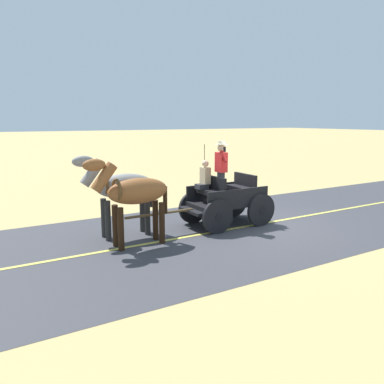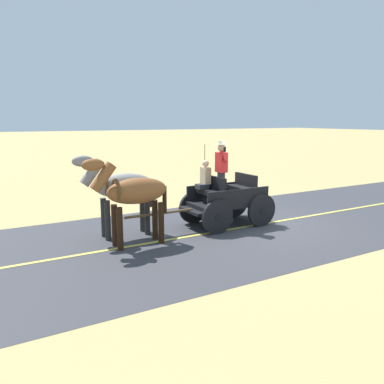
# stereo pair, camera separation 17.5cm
# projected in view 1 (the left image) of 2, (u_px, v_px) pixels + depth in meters

# --- Properties ---
(ground_plane) EXTENTS (200.00, 200.00, 0.00)m
(ground_plane) POSITION_uv_depth(u_px,v_px,m) (259.00, 224.00, 11.58)
(ground_plane) COLOR tan
(road_surface) EXTENTS (6.44, 160.00, 0.01)m
(road_surface) POSITION_uv_depth(u_px,v_px,m) (259.00, 224.00, 11.58)
(road_surface) COLOR #38383D
(road_surface) RESTS_ON ground
(road_centre_stripe) EXTENTS (0.12, 160.00, 0.00)m
(road_centre_stripe) POSITION_uv_depth(u_px,v_px,m) (259.00, 224.00, 11.58)
(road_centre_stripe) COLOR #DBCC4C
(road_centre_stripe) RESTS_ON road_surface
(horse_drawn_carriage) EXTENTS (1.43, 4.50, 2.50)m
(horse_drawn_carriage) POSITION_uv_depth(u_px,v_px,m) (225.00, 198.00, 11.38)
(horse_drawn_carriage) COLOR black
(horse_drawn_carriage) RESTS_ON ground
(horse_near_side) EXTENTS (0.58, 2.13, 2.21)m
(horse_near_side) POSITION_uv_depth(u_px,v_px,m) (134.00, 193.00, 9.39)
(horse_near_side) COLOR brown
(horse_near_side) RESTS_ON ground
(horse_off_side) EXTENTS (0.60, 2.13, 2.21)m
(horse_off_side) POSITION_uv_depth(u_px,v_px,m) (121.00, 188.00, 10.14)
(horse_off_side) COLOR gray
(horse_off_side) RESTS_ON ground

